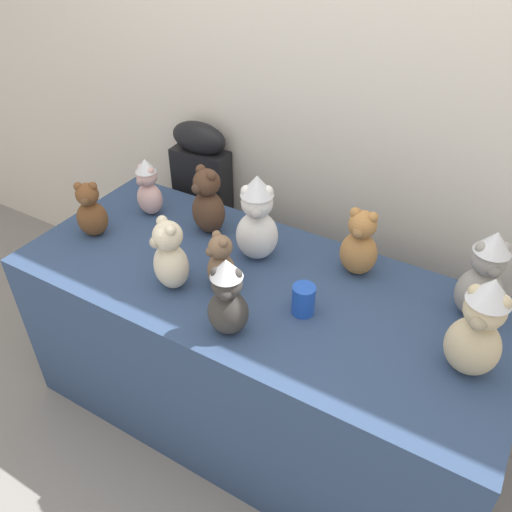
% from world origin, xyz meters
% --- Properties ---
extents(ground_plane, '(10.00, 10.00, 0.00)m').
position_xyz_m(ground_plane, '(0.00, 0.00, 0.00)').
color(ground_plane, gray).
extents(wall_back, '(7.00, 0.08, 2.60)m').
position_xyz_m(wall_back, '(0.00, 0.89, 1.30)').
color(wall_back, silver).
rests_on(wall_back, ground_plane).
extents(display_table, '(1.86, 0.79, 0.76)m').
position_xyz_m(display_table, '(0.00, 0.25, 0.38)').
color(display_table, navy).
rests_on(display_table, ground_plane).
extents(instrument_case, '(0.29, 0.13, 1.07)m').
position_xyz_m(instrument_case, '(-0.62, 0.77, 0.54)').
color(instrument_case, black).
rests_on(instrument_case, ground_plane).
extents(teddy_bear_caramel, '(0.14, 0.13, 0.27)m').
position_xyz_m(teddy_bear_caramel, '(0.29, 0.49, 0.89)').
color(teddy_bear_caramel, '#B27A42').
rests_on(teddy_bear_caramel, display_table).
extents(teddy_bear_charcoal, '(0.17, 0.16, 0.30)m').
position_xyz_m(teddy_bear_charcoal, '(0.05, -0.01, 0.91)').
color(teddy_bear_charcoal, '#383533').
rests_on(teddy_bear_charcoal, display_table).
extents(teddy_bear_chestnut, '(0.16, 0.16, 0.24)m').
position_xyz_m(teddy_bear_chestnut, '(-0.74, 0.18, 0.88)').
color(teddy_bear_chestnut, brown).
rests_on(teddy_bear_chestnut, display_table).
extents(teddy_bear_mocha, '(0.15, 0.15, 0.23)m').
position_xyz_m(teddy_bear_mocha, '(-0.09, 0.16, 0.87)').
color(teddy_bear_mocha, '#7F6047').
rests_on(teddy_bear_mocha, display_table).
extents(teddy_bear_cocoa, '(0.18, 0.17, 0.29)m').
position_xyz_m(teddy_bear_cocoa, '(-0.34, 0.44, 0.90)').
color(teddy_bear_cocoa, '#4C3323').
rests_on(teddy_bear_cocoa, display_table).
extents(teddy_bear_ash, '(0.20, 0.19, 0.34)m').
position_xyz_m(teddy_bear_ash, '(0.72, 0.48, 0.93)').
color(teddy_bear_ash, gray).
rests_on(teddy_bear_ash, display_table).
extents(teddy_bear_sand, '(0.17, 0.15, 0.36)m').
position_xyz_m(teddy_bear_sand, '(0.76, 0.22, 0.94)').
color(teddy_bear_sand, '#CCB78E').
rests_on(teddy_bear_sand, display_table).
extents(teddy_bear_blush, '(0.13, 0.11, 0.26)m').
position_xyz_m(teddy_bear_blush, '(-0.64, 0.43, 0.89)').
color(teddy_bear_blush, beige).
rests_on(teddy_bear_blush, display_table).
extents(teddy_bear_snow, '(0.21, 0.20, 0.36)m').
position_xyz_m(teddy_bear_snow, '(-0.08, 0.39, 0.94)').
color(teddy_bear_snow, white).
rests_on(teddy_bear_snow, display_table).
extents(teddy_bear_cream, '(0.18, 0.17, 0.28)m').
position_xyz_m(teddy_bear_cream, '(-0.25, 0.08, 0.89)').
color(teddy_bear_cream, beige).
rests_on(teddy_bear_cream, display_table).
extents(party_cup_blue, '(0.08, 0.08, 0.11)m').
position_xyz_m(party_cup_blue, '(0.22, 0.19, 0.82)').
color(party_cup_blue, blue).
rests_on(party_cup_blue, display_table).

